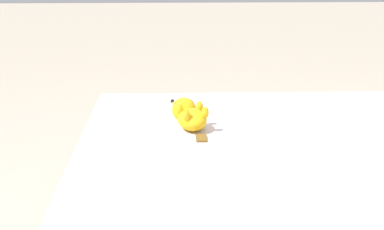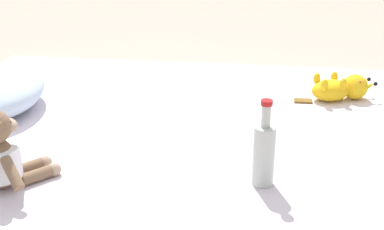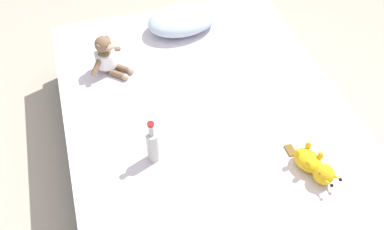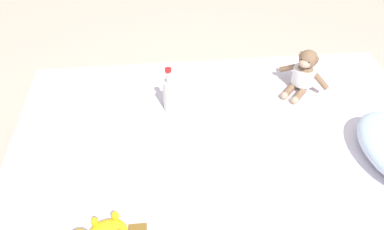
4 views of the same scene
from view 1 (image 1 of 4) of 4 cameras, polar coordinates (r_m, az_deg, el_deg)
The scene contains 1 object.
plush_yellow_creature at distance 2.14m, azimuth -0.37°, elevation 0.05°, with size 0.17×0.32×0.10m.
Camera 1 is at (0.39, 1.47, 1.19)m, focal length 50.25 mm.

